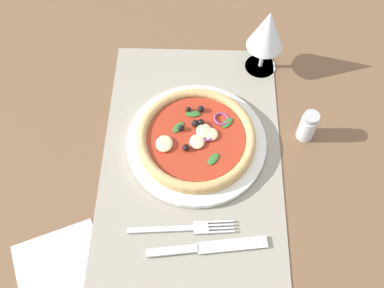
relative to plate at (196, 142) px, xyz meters
The scene contains 9 objects.
ground_plane 2.93cm from the plate, 22.31° to the right, with size 190.00×140.00×2.40cm, color brown.
placemat 2.12cm from the plate, 22.31° to the right, with size 50.94×32.90×0.40cm, color gray.
plate is the anchor object (origin of this frame).
pizza 1.66cm from the plate, 161.13° to the right, with size 21.89×21.89×2.67cm.
fork 16.64cm from the plate, ahead, with size 2.79×18.06×0.44cm.
knife 19.94cm from the plate, ahead, with size 4.20×20.05×0.62cm.
wine_glass 25.09cm from the plate, 146.36° to the left, with size 7.20×7.20×14.90cm.
napkin 32.51cm from the plate, 40.33° to the right, with size 15.14×13.63×0.36cm, color white.
pepper_shaker 20.81cm from the plate, 97.61° to the left, with size 3.20×3.20×6.70cm.
Camera 1 is at (40.37, 1.16, 72.09)cm, focal length 41.60 mm.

